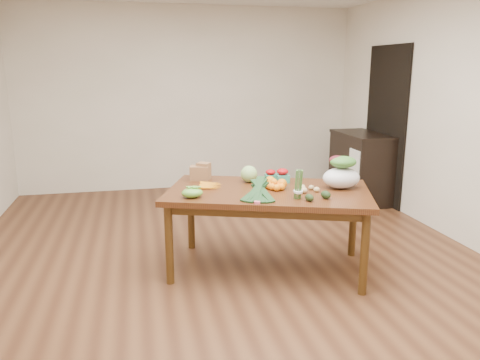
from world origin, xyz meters
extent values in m
plane|color=brown|center=(0.00, 0.00, 0.00)|extent=(6.00, 6.00, 0.00)
cube|color=white|center=(0.00, 3.00, 1.35)|extent=(5.00, 0.02, 2.70)
cube|color=white|center=(0.00, -3.00, 1.35)|extent=(5.00, 0.02, 2.70)
cube|color=white|center=(2.50, 0.00, 1.35)|extent=(0.02, 6.00, 2.70)
cube|color=#4A2911|center=(0.33, -0.22, 0.38)|extent=(2.00, 1.52, 0.75)
cube|color=black|center=(2.48, 1.60, 1.05)|extent=(0.02, 1.00, 2.10)
cube|color=black|center=(2.22, 1.73, 0.47)|extent=(0.52, 1.02, 0.94)
cube|color=white|center=(1.96, 1.40, 0.55)|extent=(0.02, 0.28, 0.45)
sphere|color=#9ECC76|center=(0.23, 0.10, 0.83)|extent=(0.16, 0.16, 0.16)
sphere|color=orange|center=(0.29, -0.09, 0.79)|extent=(0.08, 0.08, 0.08)
sphere|color=orange|center=(0.39, -0.07, 0.79)|extent=(0.09, 0.09, 0.09)
sphere|color=orange|center=(0.46, -0.21, 0.80)|extent=(0.09, 0.09, 0.09)
ellipsoid|color=#72AF3B|center=(-0.36, -0.33, 0.79)|extent=(0.18, 0.14, 0.08)
ellipsoid|color=tan|center=(0.62, -0.31, 0.77)|extent=(0.05, 0.05, 0.04)
ellipsoid|color=tan|center=(0.60, -0.40, 0.77)|extent=(0.06, 0.05, 0.05)
ellipsoid|color=tan|center=(0.71, -0.30, 0.77)|extent=(0.05, 0.04, 0.04)
ellipsoid|color=tan|center=(0.64, -0.25, 0.77)|extent=(0.05, 0.04, 0.04)
ellipsoid|color=#DDCF7F|center=(0.72, -0.38, 0.77)|extent=(0.05, 0.05, 0.05)
ellipsoid|color=black|center=(0.56, -0.64, 0.78)|extent=(0.08, 0.10, 0.06)
ellipsoid|color=black|center=(0.72, -0.60, 0.78)|extent=(0.09, 0.12, 0.07)
camera|label=1|loc=(-0.79, -4.09, 1.81)|focal=35.00mm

